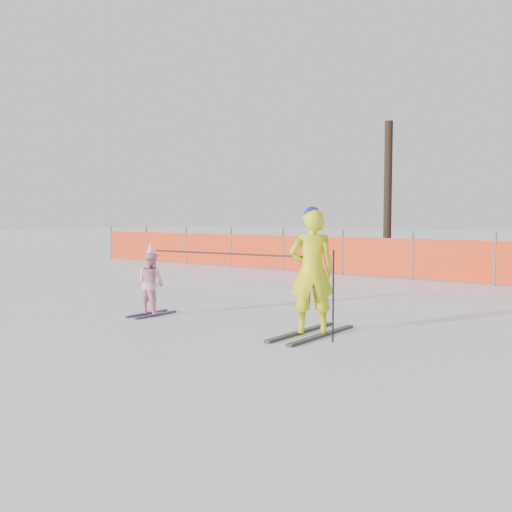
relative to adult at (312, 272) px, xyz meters
The scene contains 5 objects.
ground 1.57m from the adult, behind, with size 120.00×120.00×0.00m, color white.
adult is the anchor object (origin of this frame).
child 2.95m from the adult, behind, with size 0.50×0.87×1.19m.
ski_poles 0.89m from the adult, behind, with size 3.25×0.27×1.19m.
safety_fence 8.79m from the adult, 123.96° to the left, with size 17.45×0.06×1.25m.
Camera 1 is at (5.39, -6.50, 1.62)m, focal length 40.00 mm.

